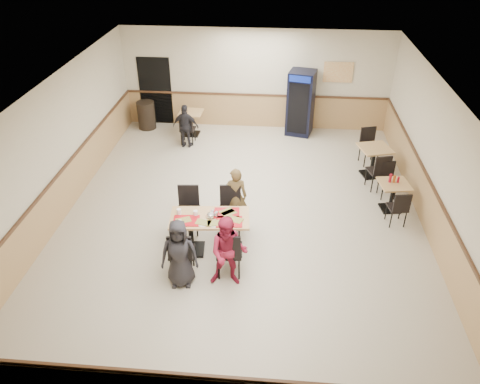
# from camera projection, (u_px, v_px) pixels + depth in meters

# --- Properties ---
(ground) EXTENTS (10.00, 10.00, 0.00)m
(ground) POSITION_uv_depth(u_px,v_px,m) (242.00, 216.00, 10.56)
(ground) COLOR beige
(ground) RESTS_ON ground
(room_shell) EXTENTS (10.00, 10.00, 10.00)m
(room_shell) POSITION_uv_depth(u_px,v_px,m) (317.00, 146.00, 12.28)
(room_shell) COLOR silver
(room_shell) RESTS_ON ground
(main_table) EXTENTS (1.61, 0.90, 0.83)m
(main_table) POSITION_uv_depth(u_px,v_px,m) (210.00, 229.00, 9.25)
(main_table) COLOR black
(main_table) RESTS_ON ground
(main_chairs) EXTENTS (1.52, 1.92, 1.05)m
(main_chairs) POSITION_uv_depth(u_px,v_px,m) (207.00, 230.00, 9.26)
(main_chairs) COLOR black
(main_chairs) RESTS_ON ground
(diner_woman_left) EXTENTS (0.72, 0.51, 1.38)m
(diner_woman_left) POSITION_uv_depth(u_px,v_px,m) (179.00, 254.00, 8.38)
(diner_woman_left) COLOR black
(diner_woman_left) RESTS_ON ground
(diner_woman_right) EXTENTS (0.71, 0.56, 1.44)m
(diner_woman_right) POSITION_uv_depth(u_px,v_px,m) (229.00, 252.00, 8.36)
(diner_woman_right) COLOR maroon
(diner_woman_right) RESTS_ON ground
(diner_man_opposite) EXTENTS (0.55, 0.40, 1.38)m
(diner_man_opposite) POSITION_uv_depth(u_px,v_px,m) (236.00, 197.00, 9.97)
(diner_man_opposite) COLOR brown
(diner_man_opposite) RESTS_ON ground
(lone_diner) EXTENTS (0.77, 0.39, 1.26)m
(lone_diner) POSITION_uv_depth(u_px,v_px,m) (186.00, 126.00, 13.21)
(lone_diner) COLOR black
(lone_diner) RESTS_ON ground
(tabletop_clutter) EXTENTS (1.36, 0.74, 0.12)m
(tabletop_clutter) POSITION_uv_depth(u_px,v_px,m) (211.00, 218.00, 9.05)
(tabletop_clutter) COLOR red
(tabletop_clutter) RESTS_ON main_table
(side_table_near) EXTENTS (0.74, 0.74, 0.69)m
(side_table_near) POSITION_uv_depth(u_px,v_px,m) (393.00, 192.00, 10.56)
(side_table_near) COLOR black
(side_table_near) RESTS_ON ground
(side_table_near_chair_south) EXTENTS (0.46, 0.46, 0.88)m
(side_table_near_chair_south) POSITION_uv_depth(u_px,v_px,m) (397.00, 207.00, 10.11)
(side_table_near_chair_south) COLOR black
(side_table_near_chair_south) RESTS_ON ground
(side_table_near_chair_north) EXTENTS (0.46, 0.46, 0.88)m
(side_table_near_chair_north) POSITION_uv_depth(u_px,v_px,m) (388.00, 180.00, 11.04)
(side_table_near_chair_north) COLOR black
(side_table_near_chair_north) RESTS_ON ground
(side_table_far) EXTENTS (0.91, 0.91, 0.79)m
(side_table_far) POSITION_uv_depth(u_px,v_px,m) (374.00, 157.00, 11.86)
(side_table_far) COLOR black
(side_table_far) RESTS_ON ground
(side_table_far_chair_south) EXTENTS (0.57, 0.57, 1.00)m
(side_table_far_chair_south) POSITION_uv_depth(u_px,v_px,m) (378.00, 170.00, 11.34)
(side_table_far_chair_south) COLOR black
(side_table_far_chair_south) RESTS_ON ground
(side_table_far_chair_north) EXTENTS (0.57, 0.57, 1.00)m
(side_table_far_chair_north) POSITION_uv_depth(u_px,v_px,m) (370.00, 147.00, 12.41)
(side_table_far_chair_north) COLOR black
(side_table_far_chair_north) RESTS_ON ground
(condiment_caddy) EXTENTS (0.23, 0.06, 0.20)m
(condiment_caddy) POSITION_uv_depth(u_px,v_px,m) (393.00, 179.00, 10.44)
(condiment_caddy) COLOR maroon
(condiment_caddy) RESTS_ON side_table_near
(back_table) EXTENTS (0.71, 0.71, 0.73)m
(back_table) POSITION_uv_depth(u_px,v_px,m) (191.00, 120.00, 13.99)
(back_table) COLOR black
(back_table) RESTS_ON ground
(back_table_chair_lone) EXTENTS (0.45, 0.45, 0.92)m
(back_table_chair_lone) POSITION_uv_depth(u_px,v_px,m) (188.00, 128.00, 13.51)
(back_table_chair_lone) COLOR black
(back_table_chair_lone) RESTS_ON ground
(pepsi_cooler) EXTENTS (0.87, 0.87, 1.92)m
(pepsi_cooler) POSITION_uv_depth(u_px,v_px,m) (301.00, 103.00, 13.83)
(pepsi_cooler) COLOR black
(pepsi_cooler) RESTS_ON ground
(trash_bin) EXTENTS (0.54, 0.54, 0.85)m
(trash_bin) POSITION_uv_depth(u_px,v_px,m) (146.00, 115.00, 14.42)
(trash_bin) COLOR black
(trash_bin) RESTS_ON ground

